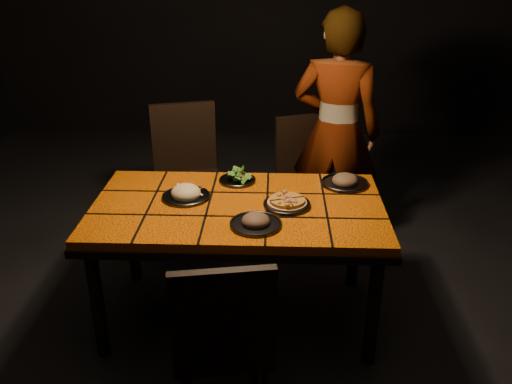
{
  "coord_description": "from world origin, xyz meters",
  "views": [
    {
      "loc": [
        0.2,
        -2.67,
        2.05
      ],
      "look_at": [
        0.1,
        0.01,
        0.82
      ],
      "focal_mm": 38.0,
      "sensor_mm": 36.0,
      "label": 1
    }
  ],
  "objects_px": {
    "plate_pizza": "(287,203)",
    "dining_table": "(238,217)",
    "chair_far_left": "(187,166)",
    "chair_near": "(223,337)",
    "plate_pasta": "(186,194)",
    "diner": "(336,133)",
    "chair_far_right": "(307,172)"
  },
  "relations": [
    {
      "from": "chair_far_right",
      "to": "plate_pizza",
      "type": "xyz_separation_m",
      "value": [
        -0.17,
        -1.01,
        0.23
      ]
    },
    {
      "from": "chair_near",
      "to": "diner",
      "type": "xyz_separation_m",
      "value": [
        0.63,
        1.81,
        0.32
      ]
    },
    {
      "from": "chair_near",
      "to": "plate_pizza",
      "type": "xyz_separation_m",
      "value": [
        0.28,
        0.83,
        0.23
      ]
    },
    {
      "from": "chair_far_left",
      "to": "diner",
      "type": "bearing_deg",
      "value": -14.04
    },
    {
      "from": "plate_pizza",
      "to": "chair_far_left",
      "type": "bearing_deg",
      "value": 126.58
    },
    {
      "from": "chair_far_right",
      "to": "plate_pizza",
      "type": "height_order",
      "value": "chair_far_right"
    },
    {
      "from": "chair_far_right",
      "to": "plate_pasta",
      "type": "height_order",
      "value": "chair_far_right"
    },
    {
      "from": "dining_table",
      "to": "chair_near",
      "type": "xyz_separation_m",
      "value": [
        -0.01,
        -0.85,
        -0.14
      ]
    },
    {
      "from": "chair_far_left",
      "to": "plate_pizza",
      "type": "bearing_deg",
      "value": -68.7
    },
    {
      "from": "plate_pasta",
      "to": "chair_far_left",
      "type": "bearing_deg",
      "value": 99.16
    },
    {
      "from": "chair_far_left",
      "to": "plate_pasta",
      "type": "height_order",
      "value": "chair_far_left"
    },
    {
      "from": "chair_near",
      "to": "chair_far_right",
      "type": "xyz_separation_m",
      "value": [
        0.45,
        1.85,
        0.0
      ]
    },
    {
      "from": "diner",
      "to": "plate_pasta",
      "type": "xyz_separation_m",
      "value": [
        -0.92,
        -0.89,
        -0.08
      ]
    },
    {
      "from": "chair_near",
      "to": "plate_pasta",
      "type": "bearing_deg",
      "value": -82.29
    },
    {
      "from": "dining_table",
      "to": "plate_pizza",
      "type": "xyz_separation_m",
      "value": [
        0.27,
        -0.01,
        0.1
      ]
    },
    {
      "from": "chair_near",
      "to": "chair_far_left",
      "type": "xyz_separation_m",
      "value": [
        -0.43,
        1.79,
        0.05
      ]
    },
    {
      "from": "chair_near",
      "to": "plate_pizza",
      "type": "relative_size",
      "value": 3.41
    },
    {
      "from": "plate_pizza",
      "to": "plate_pasta",
      "type": "relative_size",
      "value": 1.01
    },
    {
      "from": "chair_near",
      "to": "plate_pizza",
      "type": "distance_m",
      "value": 0.91
    },
    {
      "from": "chair_near",
      "to": "chair_far_right",
      "type": "height_order",
      "value": "chair_far_right"
    },
    {
      "from": "plate_pizza",
      "to": "dining_table",
      "type": "bearing_deg",
      "value": 177.02
    },
    {
      "from": "chair_near",
      "to": "chair_far_left",
      "type": "distance_m",
      "value": 1.84
    },
    {
      "from": "plate_pasta",
      "to": "chair_near",
      "type": "bearing_deg",
      "value": -72.53
    },
    {
      "from": "dining_table",
      "to": "diner",
      "type": "height_order",
      "value": "diner"
    },
    {
      "from": "chair_near",
      "to": "chair_far_right",
      "type": "distance_m",
      "value": 1.9
    },
    {
      "from": "chair_near",
      "to": "chair_far_left",
      "type": "relative_size",
      "value": 0.91
    },
    {
      "from": "chair_far_right",
      "to": "plate_pasta",
      "type": "relative_size",
      "value": 3.45
    },
    {
      "from": "chair_near",
      "to": "plate_pasta",
      "type": "relative_size",
      "value": 3.44
    },
    {
      "from": "chair_far_right",
      "to": "chair_near",
      "type": "bearing_deg",
      "value": -123.92
    },
    {
      "from": "chair_far_right",
      "to": "diner",
      "type": "bearing_deg",
      "value": -31.42
    },
    {
      "from": "chair_far_left",
      "to": "plate_pasta",
      "type": "distance_m",
      "value": 0.9
    },
    {
      "from": "chair_far_right",
      "to": "plate_pasta",
      "type": "bearing_deg",
      "value": -148.68
    }
  ]
}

